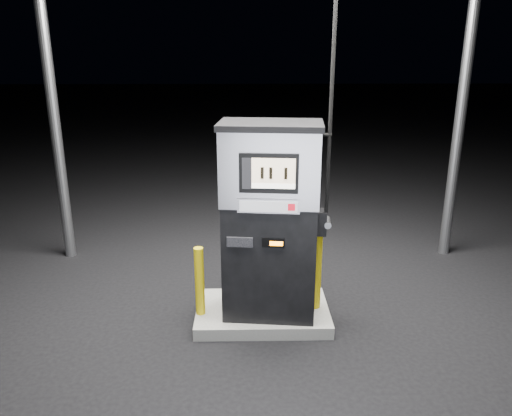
{
  "coord_description": "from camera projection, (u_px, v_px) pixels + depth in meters",
  "views": [
    {
      "loc": [
        -0.18,
        -5.4,
        3.18
      ],
      "look_at": [
        -0.08,
        0.0,
        1.42
      ],
      "focal_mm": 35.0,
      "sensor_mm": 36.0,
      "label": 1
    }
  ],
  "objects": [
    {
      "name": "bollard_left",
      "position": [
        200.0,
        281.0,
        5.81
      ],
      "size": [
        0.14,
        0.14,
        0.84
      ],
      "primitive_type": "cylinder",
      "rotation": [
        0.0,
        0.0,
        0.33
      ],
      "color": "#DDC00C",
      "rests_on": "pump_island"
    },
    {
      "name": "pump_island",
      "position": [
        262.0,
        313.0,
        6.1
      ],
      "size": [
        1.6,
        1.0,
        0.15
      ],
      "primitive_type": "cube",
      "color": "#5E5E5A",
      "rests_on": "ground"
    },
    {
      "name": "bollard_right",
      "position": [
        316.0,
        269.0,
        5.94
      ],
      "size": [
        0.17,
        0.17,
        1.01
      ],
      "primitive_type": "cylinder",
      "rotation": [
        0.0,
        0.0,
        -0.28
      ],
      "color": "#DDC00C",
      "rests_on": "pump_island"
    },
    {
      "name": "fuel_dispenser",
      "position": [
        270.0,
        220.0,
        5.62
      ],
      "size": [
        1.28,
        0.78,
        4.7
      ],
      "rotation": [
        0.0,
        0.0,
        -0.1
      ],
      "color": "black",
      "rests_on": "pump_island"
    },
    {
      "name": "ground",
      "position": [
        262.0,
        318.0,
        6.12
      ],
      "size": [
        80.0,
        80.0,
        0.0
      ],
      "primitive_type": "plane",
      "color": "black",
      "rests_on": "ground"
    }
  ]
}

